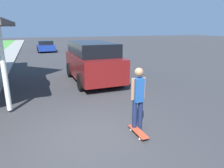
% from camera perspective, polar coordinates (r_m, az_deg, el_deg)
% --- Properties ---
extents(ground_plane, '(120.00, 120.00, 0.00)m').
position_cam_1_polar(ground_plane, '(5.39, -5.81, -14.43)').
color(ground_plane, '#333335').
extents(suv_parked, '(2.16, 4.58, 2.01)m').
position_cam_1_polar(suv_parked, '(10.39, -5.59, 6.53)').
color(suv_parked, maroon).
rests_on(suv_parked, ground_plane).
extents(car_down_street, '(1.97, 4.31, 1.27)m').
position_cam_1_polar(car_down_street, '(25.53, -18.42, 10.27)').
color(car_down_street, navy).
rests_on(car_down_street, ground_plane).
extents(skateboarder, '(0.41, 0.23, 1.73)m').
position_cam_1_polar(skateboarder, '(5.29, 7.46, -3.54)').
color(skateboarder, '#192347').
rests_on(skateboarder, ground_plane).
extents(skateboard, '(0.22, 0.80, 0.10)m').
position_cam_1_polar(skateboard, '(5.41, 7.48, -13.35)').
color(skateboard, '#B73D23').
rests_on(skateboard, ground_plane).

